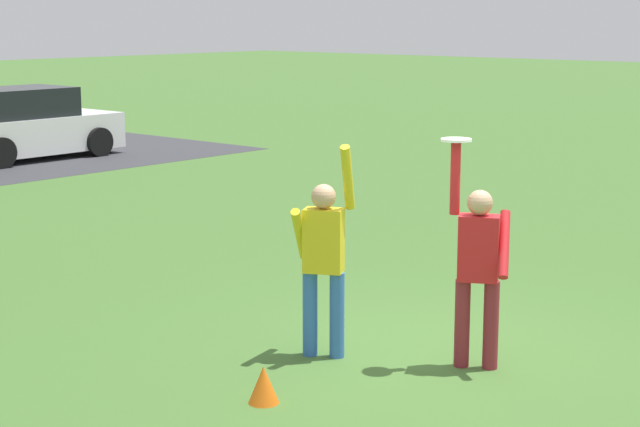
{
  "coord_description": "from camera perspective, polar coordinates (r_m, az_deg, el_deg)",
  "views": [
    {
      "loc": [
        -8.0,
        -5.45,
        3.19
      ],
      "look_at": [
        -0.46,
        1.09,
        1.29
      ],
      "focal_mm": 58.91,
      "sensor_mm": 36.0,
      "label": 1
    }
  ],
  "objects": [
    {
      "name": "person_defender",
      "position": [
        9.77,
        0.19,
        -2.28
      ],
      "size": [
        0.6,
        0.66,
        2.04
      ],
      "rotation": [
        0.0,
        0.0,
        5.2
      ],
      "color": "#3366B7",
      "rests_on": "ground_plane"
    },
    {
      "name": "parked_car_white",
      "position": [
        24.36,
        -15.72,
        4.58
      ],
      "size": [
        4.11,
        2.06,
        1.59
      ],
      "rotation": [
        0.0,
        0.0,
        0.01
      ],
      "color": "white",
      "rests_on": "ground_plane"
    },
    {
      "name": "field_cone_orange",
      "position": [
        8.84,
        -3.08,
        -9.26
      ],
      "size": [
        0.26,
        0.26,
        0.32
      ],
      "primitive_type": "cone",
      "color": "orange",
      "rests_on": "ground_plane"
    },
    {
      "name": "frisbee_disc",
      "position": [
        9.39,
        7.41,
        3.99
      ],
      "size": [
        0.27,
        0.27,
        0.02
      ],
      "primitive_type": "cylinder",
      "color": "white",
      "rests_on": "person_catcher"
    },
    {
      "name": "person_catcher",
      "position": [
        9.56,
        8.59,
        -2.68
      ],
      "size": [
        0.51,
        0.59,
        2.08
      ],
      "rotation": [
        0.0,
        0.0,
        2.06
      ],
      "color": "maroon",
      "rests_on": "ground_plane"
    },
    {
      "name": "ground_plane",
      "position": [
        10.19,
        6.38,
        -7.51
      ],
      "size": [
        120.0,
        120.0,
        0.0
      ],
      "primitive_type": "plane",
      "color": "#426B2D"
    }
  ]
}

